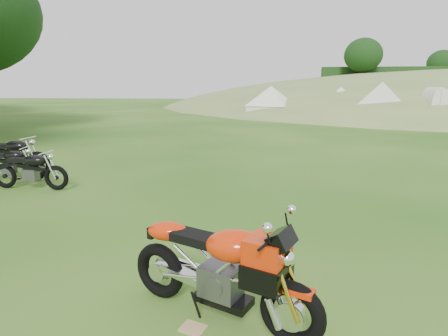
% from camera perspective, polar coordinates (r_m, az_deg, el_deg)
% --- Properties ---
extents(ground, '(120.00, 120.00, 0.00)m').
position_cam_1_polar(ground, '(5.69, -0.13, -10.32)').
color(ground, '#194B10').
rests_on(ground, ground).
extents(sport_motorcycle, '(1.99, 1.23, 1.18)m').
position_cam_1_polar(sport_motorcycle, '(3.61, -0.76, -14.04)').
color(sport_motorcycle, red).
rests_on(sport_motorcycle, ground).
extents(plywood_board, '(0.27, 0.24, 0.02)m').
position_cam_1_polar(plywood_board, '(3.77, -4.73, -23.14)').
color(plywood_board, tan).
rests_on(plywood_board, ground).
extents(vintage_moto_a, '(1.68, 0.72, 0.86)m').
position_cam_1_polar(vintage_moto_a, '(10.07, -30.11, 0.61)').
color(vintage_moto_a, black).
rests_on(vintage_moto_a, ground).
extents(vintage_moto_c, '(1.69, 0.40, 0.89)m').
position_cam_1_polar(vintage_moto_c, '(9.07, -27.51, -0.16)').
color(vintage_moto_c, black).
rests_on(vintage_moto_c, ground).
extents(vintage_moto_d, '(2.00, 0.51, 1.05)m').
position_cam_1_polar(vintage_moto_d, '(10.62, -29.68, 1.70)').
color(vintage_moto_d, black).
rests_on(vintage_moto_d, ground).
extents(tent_left, '(3.45, 3.45, 2.37)m').
position_cam_1_polar(tent_left, '(27.30, 7.16, 10.17)').
color(tent_left, white).
rests_on(tent_left, ground).
extents(tent_mid, '(3.07, 3.07, 2.31)m').
position_cam_1_polar(tent_mid, '(28.50, 17.27, 9.75)').
color(tent_mid, white).
rests_on(tent_mid, ground).
extents(tent_right, '(3.59, 3.59, 2.53)m').
position_cam_1_polar(tent_right, '(25.91, 22.81, 9.38)').
color(tent_right, beige).
rests_on(tent_right, ground).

